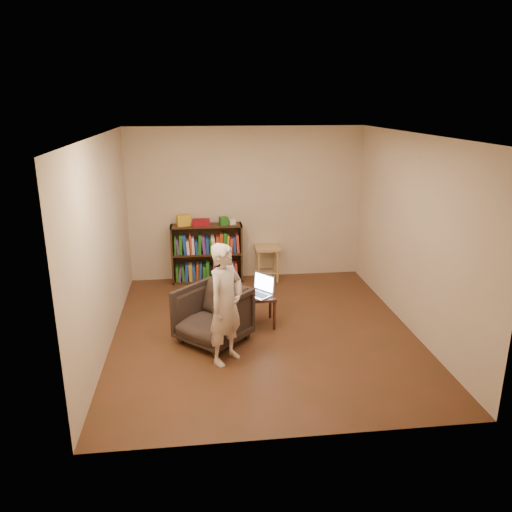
{
  "coord_description": "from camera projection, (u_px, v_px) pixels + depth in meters",
  "views": [
    {
      "loc": [
        -0.83,
        -6.1,
        3.0
      ],
      "look_at": [
        -0.06,
        0.35,
        0.97
      ],
      "focal_mm": 35.0,
      "sensor_mm": 36.0,
      "label": 1
    }
  ],
  "objects": [
    {
      "name": "wall_left",
      "position": [
        103.0,
        244.0,
        6.16
      ],
      "size": [
        0.0,
        4.5,
        4.5
      ],
      "primitive_type": "plane",
      "rotation": [
        1.57,
        0.0,
        1.57
      ],
      "color": "beige",
      "rests_on": "floor"
    },
    {
      "name": "ceiling",
      "position": [
        264.0,
        135.0,
        6.0
      ],
      "size": [
        4.5,
        4.5,
        0.0
      ],
      "primitive_type": "plane",
      "color": "white",
      "rests_on": "wall_back"
    },
    {
      "name": "box_white",
      "position": [
        232.0,
        222.0,
        8.4
      ],
      "size": [
        0.12,
        0.12,
        0.08
      ],
      "primitive_type": "cube",
      "rotation": [
        0.0,
        0.0,
        0.24
      ],
      "color": "white",
      "rests_on": "bookshelf"
    },
    {
      "name": "box_green",
      "position": [
        224.0,
        221.0,
        8.36
      ],
      "size": [
        0.16,
        0.16,
        0.13
      ],
      "primitive_type": "cube",
      "rotation": [
        0.0,
        0.0,
        0.23
      ],
      "color": "#21671B",
      "rests_on": "bookshelf"
    },
    {
      "name": "person",
      "position": [
        226.0,
        304.0,
        5.8
      ],
      "size": [
        0.62,
        0.63,
        1.46
      ],
      "primitive_type": "imported",
      "rotation": [
        0.0,
        0.0,
        0.82
      ],
      "color": "beige",
      "rests_on": "floor"
    },
    {
      "name": "armchair",
      "position": [
        213.0,
        315.0,
        6.4
      ],
      "size": [
        1.11,
        1.11,
        0.73
      ],
      "primitive_type": "imported",
      "rotation": [
        0.0,
        0.0,
        -0.77
      ],
      "color": "#302520",
      "rests_on": "floor"
    },
    {
      "name": "floor",
      "position": [
        263.0,
        331.0,
        6.77
      ],
      "size": [
        4.5,
        4.5,
        0.0
      ],
      "primitive_type": "plane",
      "color": "#412C15",
      "rests_on": "ground"
    },
    {
      "name": "wall_back",
      "position": [
        246.0,
        204.0,
        8.52
      ],
      "size": [
        4.0,
        0.0,
        4.0
      ],
      "primitive_type": "plane",
      "rotation": [
        1.57,
        0.0,
        0.0
      ],
      "color": "beige",
      "rests_on": "floor"
    },
    {
      "name": "red_cloth",
      "position": [
        201.0,
        222.0,
        8.32
      ],
      "size": [
        0.3,
        0.22,
        0.1
      ],
      "primitive_type": "cube",
      "rotation": [
        0.0,
        0.0,
        -0.03
      ],
      "color": "maroon",
      "rests_on": "bookshelf"
    },
    {
      "name": "wall_right",
      "position": [
        413.0,
        234.0,
        6.61
      ],
      "size": [
        0.0,
        4.5,
        4.5
      ],
      "primitive_type": "plane",
      "rotation": [
        1.57,
        0.0,
        -1.57
      ],
      "color": "beige",
      "rests_on": "floor"
    },
    {
      "name": "bookshelf",
      "position": [
        207.0,
        256.0,
        8.55
      ],
      "size": [
        1.2,
        0.3,
        1.0
      ],
      "color": "black",
      "rests_on": "floor"
    },
    {
      "name": "laptop",
      "position": [
        260.0,
        290.0,
        6.84
      ],
      "size": [
        0.46,
        0.47,
        0.28
      ],
      "rotation": [
        0.0,
        0.0,
        -0.87
      ],
      "color": "silver",
      "rests_on": "side_table"
    },
    {
      "name": "side_table",
      "position": [
        259.0,
        300.0,
        6.88
      ],
      "size": [
        0.44,
        0.44,
        0.45
      ],
      "color": "black",
      "rests_on": "floor"
    },
    {
      "name": "box_yellow",
      "position": [
        184.0,
        220.0,
        8.29
      ],
      "size": [
        0.25,
        0.2,
        0.18
      ],
      "primitive_type": "cube",
      "rotation": [
        0.0,
        0.0,
        0.21
      ],
      "color": "gold",
      "rests_on": "bookshelf"
    },
    {
      "name": "stool",
      "position": [
        267.0,
        253.0,
        8.59
      ],
      "size": [
        0.41,
        0.41,
        0.6
      ],
      "color": "tan",
      "rests_on": "floor"
    }
  ]
}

